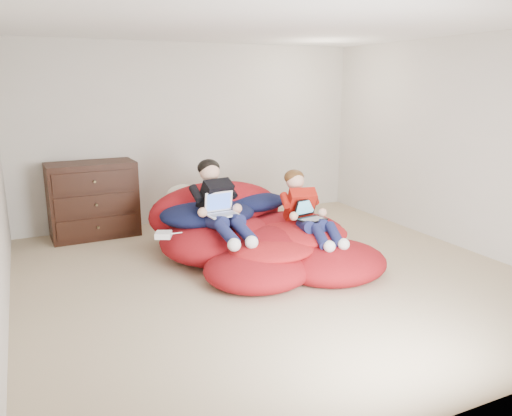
% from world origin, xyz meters
% --- Properties ---
extents(room_shell, '(5.10, 5.10, 2.77)m').
position_xyz_m(room_shell, '(0.00, 0.00, 0.22)').
color(room_shell, tan).
rests_on(room_shell, ground).
extents(dresser, '(1.11, 0.63, 0.98)m').
position_xyz_m(dresser, '(-1.49, 2.21, 0.49)').
color(dresser, black).
rests_on(dresser, ground).
extents(beanbag_pile, '(2.21, 2.43, 0.84)m').
position_xyz_m(beanbag_pile, '(0.07, 0.56, 0.26)').
color(beanbag_pile, '#A8121A').
rests_on(beanbag_pile, ground).
extents(cream_pillow, '(0.41, 0.26, 0.26)m').
position_xyz_m(cream_pillow, '(-0.53, 1.43, 0.62)').
color(cream_pillow, beige).
rests_on(cream_pillow, beanbag_pile).
extents(older_boy, '(0.40, 1.15, 0.78)m').
position_xyz_m(older_boy, '(-0.37, 0.60, 0.71)').
color(older_boy, black).
rests_on(older_boy, beanbag_pile).
extents(younger_boy, '(0.38, 1.07, 0.70)m').
position_xyz_m(younger_boy, '(0.53, 0.25, 0.62)').
color(younger_boy, red).
rests_on(younger_boy, beanbag_pile).
extents(laptop_white, '(0.34, 0.29, 0.24)m').
position_xyz_m(laptop_white, '(-0.37, 0.52, 0.63)').
color(laptop_white, white).
rests_on(laptop_white, older_boy).
extents(laptop_black, '(0.33, 0.33, 0.21)m').
position_xyz_m(laptop_black, '(0.53, 0.18, 0.56)').
color(laptop_black, black).
rests_on(laptop_black, younger_boy).
extents(power_adapter, '(0.21, 0.21, 0.06)m').
position_xyz_m(power_adapter, '(-1.01, 0.54, 0.42)').
color(power_adapter, white).
rests_on(power_adapter, beanbag_pile).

